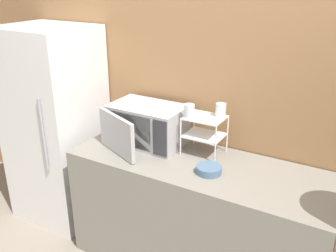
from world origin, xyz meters
The scene contains 8 objects.
wall_back centered at (0.00, 0.73, 1.30)m, with size 8.00×0.06×2.60m.
counter centered at (0.00, 0.34, 0.45)m, with size 1.89×0.69×0.89m.
microwave centered at (-0.52, 0.45, 1.04)m, with size 0.58×0.57×0.31m.
dish_rack centered at (-0.05, 0.51, 1.10)m, with size 0.28×0.23×0.29m.
glass_front_left centered at (-0.14, 0.44, 1.23)m, with size 0.08×0.08×0.10m.
glass_back_right centered at (0.05, 0.57, 1.23)m, with size 0.08×0.08×0.10m.
bowl centered at (0.11, 0.25, 0.91)m, with size 0.17×0.17×0.05m.
refrigerator centered at (-1.43, 0.37, 0.87)m, with size 0.74×0.67×1.75m.
Camera 1 is at (0.98, -1.79, 2.13)m, focal length 40.00 mm.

